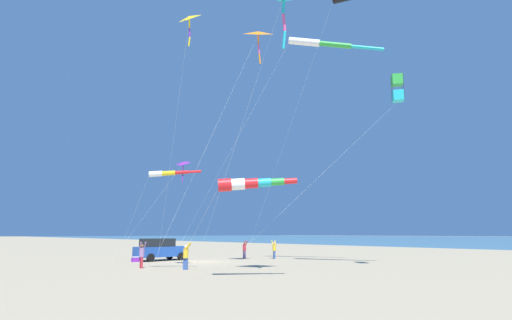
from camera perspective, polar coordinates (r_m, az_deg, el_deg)
name	(u,v)px	position (r m, az deg, el deg)	size (l,w,h in m)	color
ground_plane	(202,262)	(35.29, -7.43, -13.64)	(600.00, 600.00, 0.00)	tan
parked_car	(160,249)	(37.28, -13.03, -11.80)	(4.41, 2.29, 1.85)	#1E479E
cooler_box	(136,259)	(36.16, -16.14, -12.91)	(0.62, 0.42, 0.42)	purple
person_adult_flyer	(142,254)	(29.55, -15.36, -12.28)	(0.45, 0.56, 1.73)	#B72833
person_child_green_jacket	(244,249)	(39.52, -1.59, -12.04)	(0.38, 0.49, 1.61)	#8E6B9E
person_child_grey_jacket	(186,255)	(27.75, -9.58, -12.68)	(0.61, 0.61, 1.71)	#335199
person_bystander_far	(274,249)	(39.04, 2.51, -12.02)	(0.52, 0.58, 1.65)	#335199
kite_delta_long_streamer_right	(258,34)	(32.49, 0.30, 16.84)	(7.87, 3.12, 17.43)	orange
kite_windsock_rainbow_low_near	(168,173)	(27.55, -12.01, -1.79)	(2.80, 8.25, 6.35)	white
kite_windsock_striped_overhead	(321,44)	(36.09, 8.86, 15.47)	(9.68, 16.06, 18.56)	white
kite_delta_long_streamer_left	(183,164)	(38.18, -10.01, -0.52)	(5.76, 2.92, 8.83)	purple
kite_delta_red_high_left	(189,19)	(28.30, -9.18, 18.48)	(3.40, 9.30, 16.18)	yellow
kite_box_purple_drifting	(397,88)	(30.17, 18.77, 9.28)	(8.52, 9.30, 12.91)	green
kite_windsock_black_fish_shape	(247,184)	(21.92, -1.26, -3.26)	(3.68, 11.05, 5.21)	red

